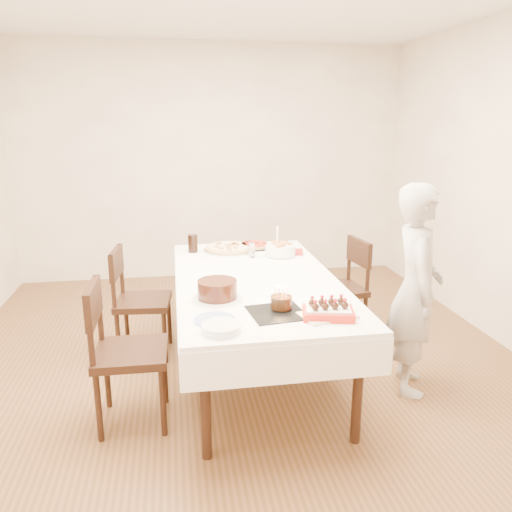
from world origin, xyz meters
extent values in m
plane|color=#50351B|center=(0.00, 0.00, 0.00)|extent=(5.00, 5.00, 0.00)
cube|color=#EFE3C9|center=(0.00, 2.50, 1.35)|extent=(4.50, 0.04, 2.70)
cube|color=#EFE3C9|center=(0.00, -2.50, 1.35)|extent=(4.50, 0.04, 2.70)
cube|color=white|center=(0.10, -0.04, 0.38)|extent=(1.29, 2.22, 0.75)
imported|color=#B1ACA7|center=(1.14, -0.43, 0.73)|extent=(0.49, 0.61, 1.46)
cylinder|color=beige|center=(0.00, 0.76, 0.77)|extent=(0.53, 0.53, 0.04)
cylinder|color=red|center=(0.23, 0.82, 0.77)|extent=(0.29, 0.29, 0.04)
cube|color=#B21E1E|center=(0.51, 0.62, 0.75)|extent=(0.28, 0.28, 0.01)
cylinder|color=white|center=(0.40, 0.52, 0.80)|extent=(0.31, 0.31, 0.08)
cylinder|color=white|center=(0.37, 0.49, 0.88)|extent=(0.06, 0.06, 0.27)
cylinder|color=black|center=(-0.31, 0.76, 0.83)|extent=(0.11, 0.11, 0.15)
cylinder|color=#34160D|center=(-0.21, -0.44, 0.81)|extent=(0.34, 0.34, 0.13)
cube|color=black|center=(0.11, -0.73, 0.75)|extent=(0.35, 0.35, 0.01)
cylinder|color=#37200F|center=(0.15, -0.68, 0.83)|extent=(0.16, 0.16, 0.14)
cube|color=beige|center=(0.39, -0.83, 0.75)|extent=(0.35, 0.28, 0.03)
cylinder|color=white|center=(-0.24, -0.95, 0.77)|extent=(0.26, 0.26, 0.05)
cylinder|color=white|center=(-0.26, -0.78, 0.75)|extent=(0.27, 0.27, 0.01)
camera|label=1|loc=(-0.46, -3.42, 1.86)|focal=35.00mm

